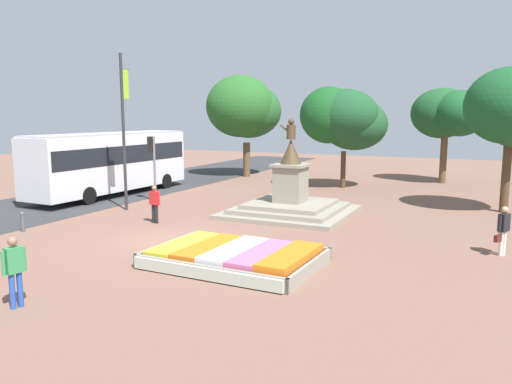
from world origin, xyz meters
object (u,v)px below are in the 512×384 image
(traffic_light_mid_block, at_px, (153,156))
(pedestrian_near_planter, at_px, (155,202))
(kerb_bollard_mid_a, at_px, (23,221))
(flower_planter, at_px, (235,257))
(statue_monument, at_px, (290,200))
(pedestrian_crossing_plaza, at_px, (14,267))
(banner_pole, at_px, (124,130))
(city_bus, at_px, (111,160))
(pedestrian_with_handbag, at_px, (503,228))

(traffic_light_mid_block, bearing_deg, pedestrian_near_planter, -52.67)
(traffic_light_mid_block, xyz_separation_m, kerb_bollard_mid_a, (-0.44, -7.70, -1.96))
(traffic_light_mid_block, height_order, kerb_bollard_mid_a, traffic_light_mid_block)
(flower_planter, xyz_separation_m, pedestrian_near_planter, (-5.76, 3.79, 0.66))
(statue_monument, bearing_deg, pedestrian_crossing_plaza, -97.31)
(traffic_light_mid_block, height_order, banner_pole, banner_pole)
(banner_pole, bearing_deg, city_bus, 138.87)
(traffic_light_mid_block, height_order, pedestrian_crossing_plaza, traffic_light_mid_block)
(flower_planter, relative_size, banner_pole, 0.70)
(pedestrian_with_handbag, bearing_deg, traffic_light_mid_block, 168.05)
(banner_pole, distance_m, pedestrian_with_handbag, 16.32)
(statue_monument, bearing_deg, flower_planter, -80.28)
(banner_pole, height_order, pedestrian_crossing_plaza, banner_pole)
(banner_pole, relative_size, pedestrian_with_handbag, 4.54)
(pedestrian_with_handbag, height_order, kerb_bollard_mid_a, pedestrian_with_handbag)
(flower_planter, xyz_separation_m, statue_monument, (-1.37, 7.99, 0.41))
(flower_planter, xyz_separation_m, banner_pole, (-8.79, 5.63, 3.53))
(city_bus, distance_m, pedestrian_crossing_plaza, 16.93)
(statue_monument, xyz_separation_m, city_bus, (-11.11, 0.86, 1.34))
(banner_pole, bearing_deg, pedestrian_near_planter, -31.35)
(pedestrian_near_planter, bearing_deg, traffic_light_mid_block, 127.33)
(city_bus, bearing_deg, flower_planter, -35.35)
(pedestrian_with_handbag, height_order, pedestrian_near_planter, pedestrian_with_handbag)
(traffic_light_mid_block, distance_m, kerb_bollard_mid_a, 7.95)
(flower_planter, height_order, pedestrian_near_planter, pedestrian_near_planter)
(kerb_bollard_mid_a, bearing_deg, pedestrian_crossing_plaza, -40.73)
(flower_planter, bearing_deg, city_bus, 144.65)
(city_bus, bearing_deg, pedestrian_with_handbag, -12.24)
(flower_planter, relative_size, pedestrian_crossing_plaza, 2.98)
(pedestrian_near_planter, height_order, pedestrian_crossing_plaza, pedestrian_crossing_plaza)
(banner_pole, distance_m, pedestrian_near_planter, 4.56)
(pedestrian_near_planter, bearing_deg, banner_pole, 148.65)
(pedestrian_crossing_plaza, distance_m, kerb_bollard_mid_a, 8.42)
(statue_monument, height_order, pedestrian_near_planter, statue_monument)
(statue_monument, relative_size, pedestrian_with_handbag, 3.34)
(flower_planter, bearing_deg, pedestrian_near_planter, 146.70)
(kerb_bollard_mid_a, bearing_deg, flower_planter, -1.92)
(pedestrian_with_handbag, bearing_deg, flower_planter, -147.71)
(statue_monument, xyz_separation_m, pedestrian_crossing_plaza, (-1.69, -13.16, 0.33))
(traffic_light_mid_block, distance_m, pedestrian_with_handbag, 16.66)
(traffic_light_mid_block, xyz_separation_m, pedestrian_crossing_plaza, (5.93, -13.18, -1.39))
(traffic_light_mid_block, relative_size, kerb_bollard_mid_a, 4.29)
(city_bus, xyz_separation_m, pedestrian_near_planter, (6.72, -5.07, -1.09))
(statue_monument, relative_size, banner_pole, 0.73)
(pedestrian_crossing_plaza, bearing_deg, kerb_bollard_mid_a, 139.27)
(flower_planter, xyz_separation_m, kerb_bollard_mid_a, (-9.42, 0.32, 0.17))
(flower_planter, height_order, traffic_light_mid_block, traffic_light_mid_block)
(flower_planter, bearing_deg, pedestrian_with_handbag, 32.29)
(pedestrian_crossing_plaza, height_order, kerb_bollard_mid_a, pedestrian_crossing_plaza)
(pedestrian_with_handbag, xyz_separation_m, kerb_bollard_mid_a, (-16.67, -4.26, -0.48))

